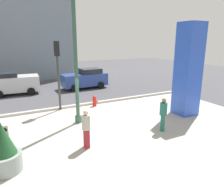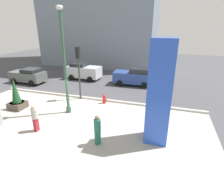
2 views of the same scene
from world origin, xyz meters
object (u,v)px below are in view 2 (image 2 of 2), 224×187
(art_pillar_blue, at_px, (160,94))
(car_curb_west, at_px, (28,76))
(pedestrian_by_curb, at_px, (97,129))
(pedestrian_on_sidewalk, at_px, (35,117))
(traffic_light_far_side, at_px, (79,65))
(fire_hydrant, at_px, (104,99))
(lamp_post, at_px, (65,65))
(car_intersection, at_px, (134,77))
(car_passing_lane, at_px, (84,71))
(potted_plant_near_right, at_px, (16,97))

(art_pillar_blue, xyz_separation_m, car_curb_west, (-14.38, 6.80, -1.91))
(pedestrian_by_curb, bearing_deg, pedestrian_on_sidewalk, 178.22)
(art_pillar_blue, height_order, traffic_light_far_side, art_pillar_blue)
(fire_hydrant, height_order, car_curb_west, car_curb_west)
(car_curb_west, height_order, pedestrian_by_curb, pedestrian_by_curb)
(lamp_post, relative_size, pedestrian_on_sidewalk, 4.22)
(car_curb_west, bearing_deg, lamp_post, -33.10)
(fire_hydrant, distance_m, pedestrian_on_sidewalk, 5.76)
(car_intersection, height_order, car_passing_lane, car_passing_lane)
(pedestrian_by_curb, bearing_deg, car_curb_west, 144.52)
(traffic_light_far_side, relative_size, pedestrian_by_curb, 2.57)
(fire_hydrant, bearing_deg, art_pillar_blue, -41.43)
(car_curb_west, bearing_deg, traffic_light_far_side, -18.53)
(car_intersection, height_order, pedestrian_on_sidewalk, car_intersection)
(lamp_post, bearing_deg, pedestrian_by_curb, -40.48)
(potted_plant_near_right, xyz_separation_m, car_curb_west, (-3.94, 5.81, -0.09))
(potted_plant_near_right, relative_size, pedestrian_on_sidewalk, 1.42)
(car_curb_west, xyz_separation_m, pedestrian_by_curb, (11.47, -8.18, 0.12))
(pedestrian_on_sidewalk, bearing_deg, pedestrian_by_curb, -1.78)
(fire_hydrant, xyz_separation_m, car_curb_west, (-9.93, 2.88, 0.46))
(art_pillar_blue, relative_size, car_passing_lane, 1.39)
(lamp_post, xyz_separation_m, potted_plant_near_right, (-4.06, -0.60, -2.57))
(car_passing_lane, distance_m, pedestrian_on_sidewalk, 11.59)
(traffic_light_far_side, distance_m, pedestrian_by_curb, 7.10)
(lamp_post, bearing_deg, car_curb_west, 146.90)
(potted_plant_near_right, height_order, car_curb_west, potted_plant_near_right)
(lamp_post, relative_size, art_pillar_blue, 1.31)
(lamp_post, relative_size, pedestrian_by_curb, 4.17)
(car_curb_west, distance_m, pedestrian_by_curb, 14.09)
(lamp_post, xyz_separation_m, traffic_light_far_side, (-0.37, 2.66, -0.52))
(lamp_post, xyz_separation_m, fire_hydrant, (1.93, 2.34, -3.13))
(lamp_post, xyz_separation_m, car_curb_west, (-8.00, 5.22, -2.66))
(traffic_light_far_side, height_order, pedestrian_on_sidewalk, traffic_light_far_side)
(car_intersection, bearing_deg, pedestrian_on_sidewalk, -109.52)
(art_pillar_blue, height_order, pedestrian_on_sidewalk, art_pillar_blue)
(fire_hydrant, relative_size, car_curb_west, 0.19)
(car_passing_lane, bearing_deg, pedestrian_on_sidewalk, -78.46)
(art_pillar_blue, relative_size, car_curb_west, 1.40)
(potted_plant_near_right, relative_size, fire_hydrant, 3.21)
(art_pillar_blue, relative_size, traffic_light_far_side, 1.24)
(potted_plant_near_right, xyz_separation_m, fire_hydrant, (6.00, 2.93, -0.56))
(traffic_light_far_side, distance_m, car_curb_west, 8.33)
(lamp_post, bearing_deg, traffic_light_far_side, 97.89)
(lamp_post, height_order, car_passing_lane, lamp_post)
(art_pillar_blue, bearing_deg, pedestrian_by_curb, -154.72)
(art_pillar_blue, xyz_separation_m, car_passing_lane, (-9.24, 10.10, -1.78))
(potted_plant_near_right, relative_size, traffic_light_far_side, 0.55)
(car_intersection, distance_m, pedestrian_by_curb, 10.95)
(car_passing_lane, height_order, pedestrian_by_curb, car_passing_lane)
(traffic_light_far_side, bearing_deg, fire_hydrant, -7.94)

